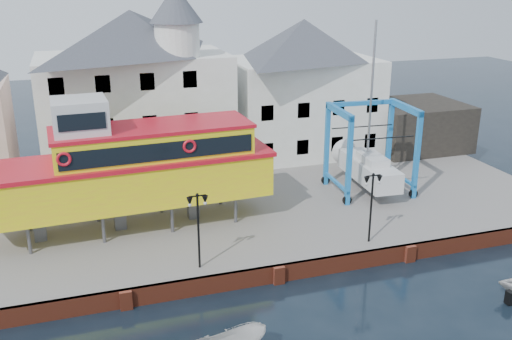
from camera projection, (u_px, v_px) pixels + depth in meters
name	position (u px, v px, depth m)	size (l,w,h in m)	color
ground	(278.00, 283.00, 30.54)	(140.00, 140.00, 0.00)	black
hardstanding	(225.00, 201.00, 40.27)	(44.00, 22.00, 1.00)	slate
quay_wall	(278.00, 274.00, 30.47)	(44.00, 0.47, 1.00)	maroon
building_white_main	(137.00, 90.00, 43.27)	(14.00, 8.30, 14.00)	silver
building_white_right	(302.00, 87.00, 48.08)	(12.00, 8.00, 11.20)	silver
shed_dark	(415.00, 125.00, 50.36)	(8.00, 7.00, 4.00)	black
lamp_post_left	(198.00, 212.00, 29.09)	(1.12, 0.32, 4.20)	black
lamp_post_right	(372.00, 190.00, 32.00)	(1.12, 0.32, 4.20)	black
tour_boat	(117.00, 169.00, 33.47)	(18.87, 5.33, 8.14)	#59595E
travel_lift	(365.00, 161.00, 40.72)	(5.78, 7.94, 11.83)	#16569D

